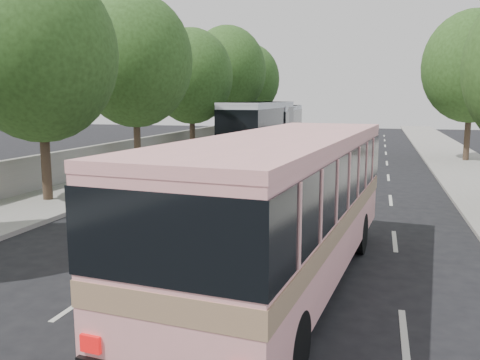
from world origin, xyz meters
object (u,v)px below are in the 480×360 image
(pink_bus, at_px, (285,194))
(tour_coach_rear, at_px, (281,122))
(pink_taxi, at_px, (312,175))
(tour_coach_front, at_px, (260,123))
(white_pickup, at_px, (258,164))

(pink_bus, relative_size, tour_coach_rear, 0.92)
(pink_taxi, relative_size, tour_coach_rear, 0.40)
(pink_taxi, distance_m, tour_coach_rear, 22.49)
(pink_bus, bearing_deg, tour_coach_front, 110.17)
(white_pickup, distance_m, tour_coach_rear, 19.16)
(white_pickup, xyz_separation_m, tour_coach_rear, (-2.50, 18.96, 1.20))
(tour_coach_front, distance_m, tour_coach_rear, 7.75)
(tour_coach_front, bearing_deg, pink_taxi, -68.35)
(white_pickup, relative_size, tour_coach_front, 0.45)
(white_pickup, bearing_deg, pink_bus, -68.19)
(tour_coach_front, bearing_deg, white_pickup, -77.20)
(tour_coach_front, bearing_deg, tour_coach_rear, 90.24)
(pink_taxi, bearing_deg, tour_coach_front, 113.55)
(tour_coach_rear, bearing_deg, pink_bus, -81.36)
(pink_bus, xyz_separation_m, pink_taxi, (-0.84, 10.99, -1.24))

